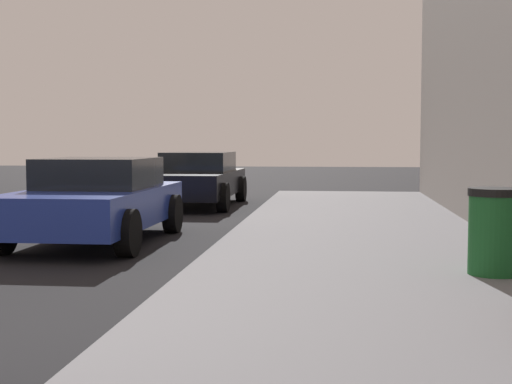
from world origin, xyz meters
TOP-DOWN VIEW (x-y plane):
  - trash_bin at (5.25, 3.47)m, footprint 0.55×0.55m
  - car_blue at (0.03, 6.38)m, footprint 1.97×4.05m
  - car_black at (0.33, 12.70)m, footprint 1.92×4.49m

SIDE VIEW (x-z plane):
  - trash_bin at x=5.25m, z-range 0.15..1.05m
  - car_blue at x=0.03m, z-range 0.01..1.28m
  - car_black at x=0.33m, z-range 0.01..1.28m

